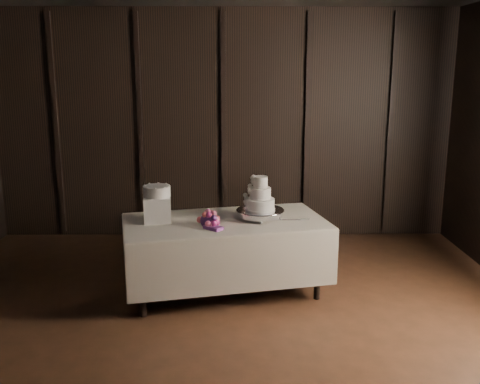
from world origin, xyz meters
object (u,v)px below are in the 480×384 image
at_px(bouquet, 208,219).
at_px(small_cake, 157,191).
at_px(box_pedestal, 157,209).
at_px(wedding_cake, 258,197).
at_px(display_table, 225,253).
at_px(cake_stand, 260,214).

distance_m(bouquet, small_cake, 0.59).
distance_m(box_pedestal, small_cake, 0.18).
distance_m(wedding_cake, bouquet, 0.56).
distance_m(display_table, wedding_cake, 0.66).
bearing_deg(wedding_cake, cake_stand, 32.10).
height_order(wedding_cake, box_pedestal, wedding_cake).
height_order(display_table, bouquet, bouquet).
height_order(cake_stand, small_cake, small_cake).
bearing_deg(bouquet, display_table, 49.39).
bearing_deg(cake_stand, bouquet, -153.74).
bearing_deg(small_cake, box_pedestal, 0.00).
xyz_separation_m(box_pedestal, small_cake, (0.00, 0.00, 0.18)).
bearing_deg(wedding_cake, box_pedestal, -173.36).
bearing_deg(cake_stand, box_pedestal, -175.02).
xyz_separation_m(cake_stand, wedding_cake, (-0.03, -0.01, 0.18)).
relative_size(display_table, wedding_cake, 6.34).
bearing_deg(cake_stand, small_cake, -175.02).
bearing_deg(bouquet, box_pedestal, 162.37).
bearing_deg(box_pedestal, bouquet, -17.63).
relative_size(display_table, box_pedestal, 8.34).
bearing_deg(box_pedestal, cake_stand, 4.98).
xyz_separation_m(cake_stand, box_pedestal, (-1.02, -0.09, 0.08)).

